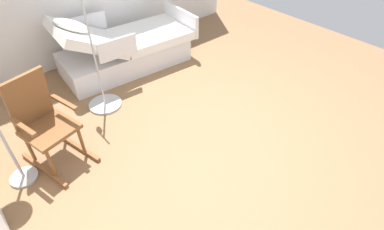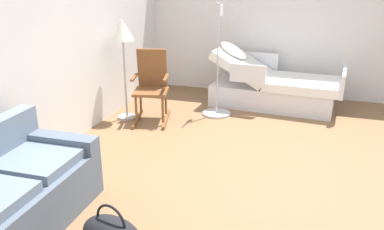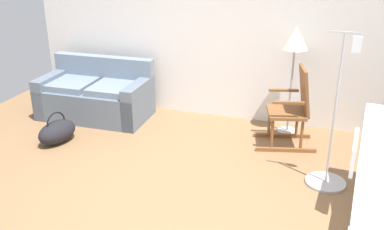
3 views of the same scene
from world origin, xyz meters
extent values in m
plane|color=olive|center=(0.00, 0.00, 0.00)|extent=(7.25, 7.25, 0.00)
cube|color=white|center=(0.00, 2.50, 1.35)|extent=(6.00, 0.10, 2.70)
cube|color=silver|center=(1.74, 0.47, 0.63)|extent=(0.08, 0.56, 0.28)
cylinder|color=black|center=(1.92, 0.95, 0.05)|extent=(0.10, 0.10, 0.10)
cube|color=slate|center=(-1.86, 1.84, 0.23)|extent=(1.62, 0.88, 0.45)
cube|color=slate|center=(-2.23, 1.80, 0.49)|extent=(0.68, 0.66, 0.10)
cube|color=slate|center=(-1.49, 1.81, 0.49)|extent=(0.68, 0.66, 0.10)
cube|color=slate|center=(-1.87, 2.19, 0.65)|extent=(1.60, 0.19, 0.40)
cube|color=slate|center=(-2.57, 1.83, 0.30)|extent=(0.20, 0.85, 0.60)
cube|color=slate|center=(-1.15, 1.86, 0.30)|extent=(0.20, 0.85, 0.60)
cube|color=brown|center=(0.91, 1.96, 0.03)|extent=(0.75, 0.23, 0.05)
cube|color=brown|center=(1.01, 1.54, 0.03)|extent=(0.75, 0.23, 0.05)
cylinder|color=brown|center=(0.83, 1.52, 0.25)|extent=(0.04, 0.04, 0.40)
cylinder|color=brown|center=(0.73, 1.89, 0.25)|extent=(0.04, 0.04, 0.40)
cylinder|color=brown|center=(1.19, 1.61, 0.25)|extent=(0.04, 0.04, 0.40)
cylinder|color=brown|center=(1.09, 1.98, 0.25)|extent=(0.04, 0.04, 0.40)
cube|color=brown|center=(0.96, 1.75, 0.45)|extent=(0.56, 0.58, 0.04)
cube|color=brown|center=(1.15, 1.80, 0.75)|extent=(0.22, 0.45, 0.60)
cube|color=brown|center=(1.00, 1.52, 0.67)|extent=(0.39, 0.14, 0.03)
cube|color=brown|center=(0.88, 1.97, 0.67)|extent=(0.39, 0.14, 0.03)
cylinder|color=#B2B5BA|center=(0.96, 2.15, 0.01)|extent=(0.28, 0.28, 0.03)
cylinder|color=#B2B5BA|center=(0.96, 2.15, 0.60)|extent=(0.03, 0.03, 1.15)
cone|color=beige|center=(0.96, 2.15, 1.33)|extent=(0.34, 0.34, 0.30)
ellipsoid|color=black|center=(-1.89, 0.88, 0.15)|extent=(0.45, 0.62, 0.30)
torus|color=black|center=(-1.89, 0.88, 0.28)|extent=(0.10, 0.29, 0.30)
cylinder|color=#B2B5BA|center=(1.52, 0.90, 0.01)|extent=(0.44, 0.44, 0.03)
cylinder|color=#B2B5BA|center=(1.52, 0.90, 0.85)|extent=(0.02, 0.02, 1.65)
cube|color=#B2B5BA|center=(1.52, 0.90, 1.68)|extent=(0.28, 0.02, 0.02)
cube|color=white|center=(1.64, 0.90, 1.57)|extent=(0.09, 0.04, 0.16)
camera|label=1|loc=(-1.75, 2.15, 2.59)|focal=28.71mm
camera|label=2|loc=(-4.26, -0.53, 2.14)|focal=37.92mm
camera|label=3|loc=(1.42, -3.56, 2.54)|focal=41.07mm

